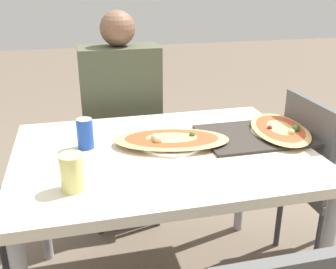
# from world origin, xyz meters

# --- Properties ---
(dining_table) EXTENTS (1.18, 0.87, 0.73)m
(dining_table) POSITION_xyz_m (0.00, 0.00, 0.66)
(dining_table) COLOR beige
(dining_table) RESTS_ON ground_plane
(chair_far_seated) EXTENTS (0.40, 0.40, 0.89)m
(chair_far_seated) POSITION_xyz_m (-0.08, 0.77, 0.51)
(chair_far_seated) COLOR #4C4C4C
(chair_far_seated) RESTS_ON ground_plane
(chair_side_right) EXTENTS (0.40, 0.40, 0.89)m
(chair_side_right) POSITION_xyz_m (0.78, 0.02, 0.51)
(chair_side_right) COLOR #4C4C4C
(chair_side_right) RESTS_ON ground_plane
(person_seated) EXTENTS (0.43, 0.24, 1.23)m
(person_seated) POSITION_xyz_m (-0.08, 0.65, 0.72)
(person_seated) COLOR #2D2D38
(person_seated) RESTS_ON ground_plane
(pizza_main) EXTENTS (0.52, 0.34, 0.06)m
(pizza_main) POSITION_xyz_m (0.05, 0.04, 0.75)
(pizza_main) COLOR white
(pizza_main) RESTS_ON dining_table
(soda_can) EXTENTS (0.07, 0.07, 0.12)m
(soda_can) POSITION_xyz_m (-0.30, 0.10, 0.79)
(soda_can) COLOR #1E47B2
(soda_can) RESTS_ON dining_table
(drink_glass) EXTENTS (0.08, 0.08, 0.12)m
(drink_glass) POSITION_xyz_m (-0.36, -0.24, 0.79)
(drink_glass) COLOR #E0DB7F
(drink_glass) RESTS_ON dining_table
(serving_tray) EXTENTS (0.47, 0.34, 0.01)m
(serving_tray) POSITION_xyz_m (0.43, 0.04, 0.74)
(serving_tray) COLOR #332D28
(serving_tray) RESTS_ON dining_table
(pizza_second) EXTENTS (0.32, 0.45, 0.06)m
(pizza_second) POSITION_xyz_m (0.54, 0.04, 0.75)
(pizza_second) COLOR white
(pizza_second) RESTS_ON dining_table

